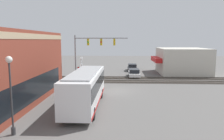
# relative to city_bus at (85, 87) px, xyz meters

# --- Properties ---
(ground_plane) EXTENTS (120.00, 120.00, 0.00)m
(ground_plane) POSITION_rel_city_bus_xyz_m (6.40, -2.80, -1.83)
(ground_plane) COLOR #605E5B
(shop_building) EXTENTS (9.48, 9.55, 4.68)m
(shop_building) POSITION_rel_city_bus_xyz_m (21.25, -14.42, 0.51)
(shop_building) COLOR beige
(shop_building) RESTS_ON ground
(city_bus) EXTENTS (10.52, 2.59, 3.33)m
(city_bus) POSITION_rel_city_bus_xyz_m (0.00, 0.00, 0.00)
(city_bus) COLOR white
(city_bus) RESTS_ON ground
(traffic_signal_gantry) EXTENTS (0.42, 7.33, 6.86)m
(traffic_signal_gantry) POSITION_rel_city_bus_xyz_m (10.29, 0.92, 3.25)
(traffic_signal_gantry) COLOR gray
(traffic_signal_gantry) RESTS_ON ground
(crossing_signal) EXTENTS (1.41, 1.18, 3.81)m
(crossing_signal) POSITION_rel_city_bus_xyz_m (10.81, 2.39, 0.47)
(crossing_signal) COLOR gray
(crossing_signal) RESTS_ON ground
(streetlamp) EXTENTS (0.44, 0.44, 5.20)m
(streetlamp) POSITION_rel_city_bus_xyz_m (-6.39, 3.72, 1.26)
(streetlamp) COLOR #38383A
(streetlamp) RESTS_ON ground
(rail_track_near) EXTENTS (2.60, 60.00, 0.15)m
(rail_track_near) POSITION_rel_city_bus_xyz_m (12.40, -2.80, -1.80)
(rail_track_near) COLOR #332D28
(rail_track_near) RESTS_ON ground
(rail_track_far) EXTENTS (2.60, 60.00, 0.15)m
(rail_track_far) POSITION_rel_city_bus_xyz_m (15.60, -2.80, -1.80)
(rail_track_far) COLOR #332D28
(rail_track_far) RESTS_ON ground
(parked_car_white) EXTENTS (4.65, 1.82, 1.36)m
(parked_car_white) POSITION_rel_city_bus_xyz_m (16.89, -5.40, -1.19)
(parked_car_white) COLOR silver
(parked_car_white) RESTS_ON ground
(parked_car_grey) EXTENTS (4.27, 1.82, 1.41)m
(parked_car_grey) POSITION_rel_city_bus_xyz_m (24.31, -5.40, -1.17)
(parked_car_grey) COLOR slate
(parked_car_grey) RESTS_ON ground
(pedestrian_at_crossing) EXTENTS (0.34, 0.34, 1.81)m
(pedestrian_at_crossing) POSITION_rel_city_bus_xyz_m (10.40, 1.75, -0.90)
(pedestrian_at_crossing) COLOR #473828
(pedestrian_at_crossing) RESTS_ON ground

